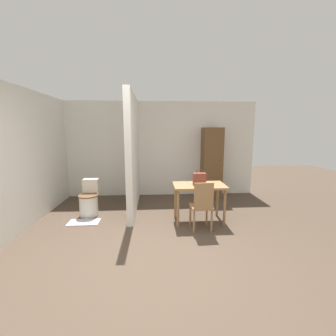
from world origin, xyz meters
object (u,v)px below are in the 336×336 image
dining_table (199,190)px  wooden_chair (202,205)px  wooden_cabinet (211,163)px  handbag (199,179)px  toilet (89,201)px

dining_table → wooden_chair: wooden_chair is taller
wooden_chair → dining_table: bearing=83.0°
dining_table → wooden_cabinet: size_ratio=0.54×
dining_table → wooden_chair: size_ratio=1.11×
wooden_chair → wooden_cabinet: wooden_cabinet is taller
wooden_chair → handbag: handbag is taller
wooden_chair → toilet: (-2.19, 0.91, -0.17)m
wooden_chair → handbag: bearing=84.2°
wooden_chair → wooden_cabinet: bearing=69.0°
toilet → handbag: 2.34m
toilet → handbag: (2.21, -0.55, 0.55)m
dining_table → wooden_cabinet: wooden_cabinet is taller
dining_table → toilet: 2.30m
toilet → wooden_cabinet: wooden_cabinet is taller
wooden_chair → toilet: 2.37m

